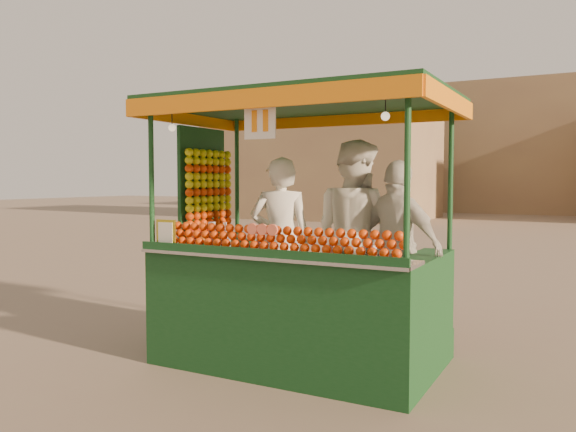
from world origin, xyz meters
The scene contains 7 objects.
ground centered at (0.00, 0.00, 0.00)m, with size 90.00×90.00×0.00m, color #766754.
building_left centered at (-9.00, 20.00, 3.00)m, with size 10.00×6.00×6.00m, color #957C55.
building_center centered at (-2.00, 30.00, 3.50)m, with size 14.00×7.00×7.00m, color #957C55.
juice_cart centered at (-0.15, -0.23, 0.83)m, with size 2.79×1.81×2.54m.
vendor_left centered at (-0.40, 0.04, 1.14)m, with size 0.72×0.61×1.69m.
vendor_middle centered at (0.27, 0.37, 1.22)m, with size 1.08×0.96×1.86m.
vendor_right centered at (0.77, 0.23, 1.12)m, with size 1.05×0.74×1.65m.
Camera 1 is at (2.38, -5.04, 1.75)m, focal length 35.99 mm.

